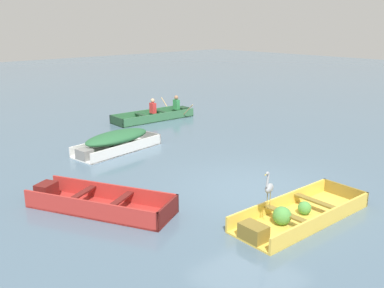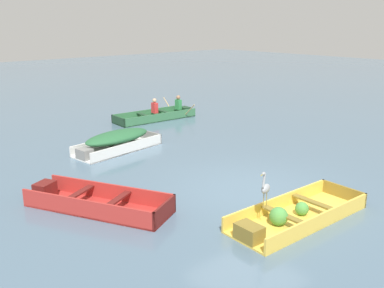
{
  "view_description": "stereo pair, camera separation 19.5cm",
  "coord_description": "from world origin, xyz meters",
  "views": [
    {
      "loc": [
        -7.82,
        -6.31,
        4.06
      ],
      "look_at": [
        0.92,
        3.19,
        0.35
      ],
      "focal_mm": 40.0,
      "sensor_mm": 36.0,
      "label": 1
    },
    {
      "loc": [
        -7.68,
        -6.44,
        4.06
      ],
      "look_at": [
        0.92,
        3.19,
        0.35
      ],
      "focal_mm": 40.0,
      "sensor_mm": 36.0,
      "label": 2
    }
  ],
  "objects": [
    {
      "name": "skiff_red_near_moored",
      "position": [
        -3.43,
        1.69,
        0.15
      ],
      "size": [
        2.41,
        3.45,
        0.42
      ],
      "color": "#AD2D28",
      "rests_on": "ground"
    },
    {
      "name": "dinghy_yellow_foreground",
      "position": [
        -0.65,
        -1.73,
        0.13
      ],
      "size": [
        3.43,
        1.34,
        0.42
      ],
      "color": "#E5BC47",
      "rests_on": "ground"
    },
    {
      "name": "ground_plane",
      "position": [
        0.0,
        0.0,
        0.0
      ],
      "size": [
        80.0,
        80.0,
        0.0
      ],
      "primitive_type": "plane",
      "color": "slate"
    },
    {
      "name": "rowboat_green_with_crew",
      "position": [
        3.31,
        8.0,
        0.18
      ],
      "size": [
        3.64,
        2.32,
        0.92
      ],
      "color": "#387047",
      "rests_on": "ground"
    },
    {
      "name": "heron_on_dinghy",
      "position": [
        -1.34,
        -1.52,
        0.89
      ],
      "size": [
        0.45,
        0.23,
        0.84
      ],
      "color": "olive",
      "rests_on": "dinghy_yellow_foreground"
    },
    {
      "name": "skiff_white_mid_moored",
      "position": [
        -0.61,
        5.15,
        0.37
      ],
      "size": [
        3.07,
        1.46,
        0.64
      ],
      "color": "white",
      "rests_on": "ground"
    }
  ]
}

